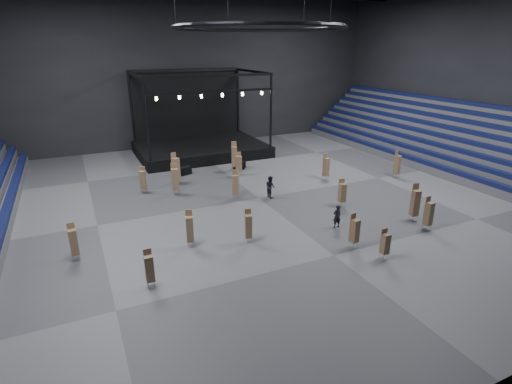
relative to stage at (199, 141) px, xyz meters
name	(u,v)px	position (x,y,z in m)	size (l,w,h in m)	color
floor	(259,198)	(0.00, -16.24, -1.45)	(50.00, 50.00, 0.00)	#525254
wall_back	(184,70)	(0.00, 4.76, 7.55)	(50.00, 0.20, 18.00)	black
wall_right	(486,75)	(25.00, -16.24, 7.55)	(0.20, 42.00, 18.00)	black
bleachers_right	(459,149)	(22.94, -16.24, 0.28)	(7.20, 40.00, 6.40)	#515154
stage	(199,141)	(0.00, 0.00, 0.00)	(14.00, 10.00, 9.20)	black
truss_ring	(259,27)	(0.00, -16.24, 11.55)	(12.30, 12.30, 5.15)	black
flight_case_left	(185,171)	(-3.74, -7.44, -1.07)	(1.15, 0.57, 0.76)	black
flight_case_mid	(239,166)	(1.56, -8.21, -1.08)	(1.10, 0.55, 0.74)	black
flight_case_right	(240,165)	(1.93, -7.70, -1.10)	(1.06, 0.53, 0.71)	black
chair_stack_0	(190,228)	(-7.45, -21.98, -0.21)	(0.53, 0.53, 2.43)	silver
chair_stack_1	(355,230)	(1.69, -26.36, -0.28)	(0.56, 0.56, 2.24)	silver
chair_stack_2	(239,163)	(0.84, -9.96, -0.21)	(0.64, 0.64, 2.30)	silver
chair_stack_3	(397,164)	(14.00, -16.92, -0.10)	(0.61, 0.61, 2.63)	silver
chair_stack_4	(234,156)	(1.10, -8.22, 0.04)	(0.67, 0.67, 2.94)	silver
chair_stack_5	(429,213)	(7.77, -26.45, -0.21)	(0.51, 0.51, 2.41)	silver
chair_stack_6	(176,168)	(-5.20, -9.85, 0.04)	(0.72, 0.72, 2.90)	silver
chair_stack_7	(149,268)	(-10.58, -25.38, -0.34)	(0.43, 0.43, 2.14)	silver
chair_stack_8	(342,192)	(5.08, -20.53, -0.28)	(0.53, 0.53, 2.21)	silver
chair_stack_9	(143,179)	(-8.31, -10.88, -0.25)	(0.61, 0.61, 2.29)	silver
chair_stack_10	(326,167)	(7.66, -14.55, -0.16)	(0.55, 0.55, 2.52)	silver
chair_stack_11	(175,179)	(-5.96, -12.53, -0.04)	(0.61, 0.61, 2.73)	silver
chair_stack_12	(415,202)	(8.11, -24.90, -0.05)	(0.58, 0.58, 2.77)	silver
chair_stack_13	(385,243)	(2.45, -28.23, -0.45)	(0.43, 0.43, 1.88)	silver
chair_stack_14	(235,184)	(-1.79, -15.57, -0.18)	(0.60, 0.60, 2.44)	silver
chair_stack_15	(248,226)	(-3.94, -22.97, -0.30)	(0.51, 0.51, 2.25)	silver
chair_stack_16	(73,241)	(-14.00, -20.73, -0.26)	(0.46, 0.46, 2.31)	silver
man_center	(337,216)	(2.46, -23.52, -0.62)	(0.60, 0.40, 1.65)	black
crew_member	(270,187)	(0.96, -16.40, -0.54)	(0.89, 0.69, 1.83)	black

